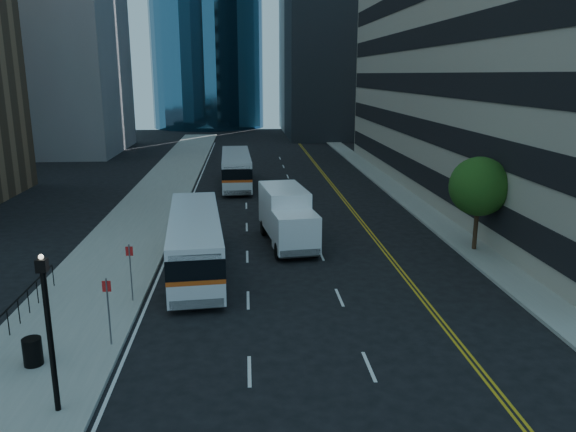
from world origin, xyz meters
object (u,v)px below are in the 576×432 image
Objects in this scene: street_tree at (479,187)px; bus_front at (195,241)px; lamp_post at (49,327)px; box_truck at (287,216)px; trash_can at (33,352)px; bus_rear at (236,168)px.

street_tree reaches higher than bus_front.
lamp_post is at bearing -142.13° from street_tree.
trash_can is (-9.42, -13.38, -1.05)m from box_truck.
street_tree is 23.98m from bus_rear.
bus_rear is at bearing 123.91° from street_tree.
bus_front is 1.63× the size of box_truck.
bus_rear is (1.71, 21.85, -0.01)m from bus_front.
street_tree is at bearing 29.88° from trash_can.
bus_front is 1.02× the size of bus_rear.
box_truck is (-10.20, 2.10, -1.97)m from street_tree.
street_tree is at bearing 37.87° from lamp_post.
box_truck is at bearing 168.38° from street_tree.
lamp_post is at bearing -108.92° from bus_front.
bus_rear is (4.67, 33.82, -1.18)m from lamp_post.
street_tree reaches higher than trash_can.
bus_front reaches higher than bus_rear.
bus_front is 11.93× the size of trash_can.
bus_front is at bearing -172.33° from street_tree.
bus_rear is at bearing 82.13° from lamp_post.
box_truck is (4.83, 4.12, 0.12)m from bus_front.
bus_rear is at bearing 92.60° from box_truck.
bus_rear is 18.00m from box_truck.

